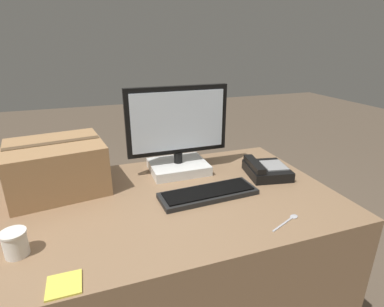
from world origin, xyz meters
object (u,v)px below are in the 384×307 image
object	(u,v)px
spoon	(289,220)
cardboard_box	(57,167)
keyboard	(208,193)
desk_phone	(266,170)
monitor	(178,139)
sticky_note_pad	(64,285)
paper_cup_right	(15,243)

from	to	relation	value
spoon	cardboard_box	world-z (taller)	cardboard_box
keyboard	desk_phone	world-z (taller)	desk_phone
monitor	spoon	xyz separation A→B (m)	(0.27, -0.59, -0.18)
keyboard	sticky_note_pad	bearing A→B (deg)	-152.12
monitor	keyboard	bearing A→B (deg)	-81.67
monitor	cardboard_box	distance (m)	0.58
keyboard	paper_cup_right	size ratio (longest dim) A/B	5.11
monitor	desk_phone	distance (m)	0.48
keyboard	paper_cup_right	xyz separation A→B (m)	(-0.73, -0.16, 0.03)
keyboard	desk_phone	size ratio (longest dim) A/B	1.77
cardboard_box	spoon	bearing A→B (deg)	-34.34
keyboard	sticky_note_pad	xyz separation A→B (m)	(-0.58, -0.35, -0.01)
paper_cup_right	monitor	bearing A→B (deg)	34.22
desk_phone	monitor	bearing A→B (deg)	164.28
cardboard_box	keyboard	bearing A→B (deg)	-25.26
monitor	paper_cup_right	bearing A→B (deg)	-145.78
monitor	paper_cup_right	distance (m)	0.84
paper_cup_right	cardboard_box	size ratio (longest dim) A/B	0.19
desk_phone	paper_cup_right	xyz separation A→B (m)	(-1.09, -0.27, 0.01)
monitor	sticky_note_pad	world-z (taller)	monitor
keyboard	desk_phone	distance (m)	0.38
cardboard_box	monitor	bearing A→B (deg)	1.18
keyboard	sticky_note_pad	size ratio (longest dim) A/B	4.68
cardboard_box	sticky_note_pad	size ratio (longest dim) A/B	4.76
keyboard	sticky_note_pad	distance (m)	0.68
spoon	sticky_note_pad	bearing A→B (deg)	161.34
paper_cup_right	sticky_note_pad	size ratio (longest dim) A/B	0.92
keyboard	spoon	size ratio (longest dim) A/B	2.81
desk_phone	sticky_note_pad	distance (m)	1.05
desk_phone	cardboard_box	distance (m)	1.00
monitor	cardboard_box	bearing A→B (deg)	-178.82
spoon	sticky_note_pad	distance (m)	0.80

